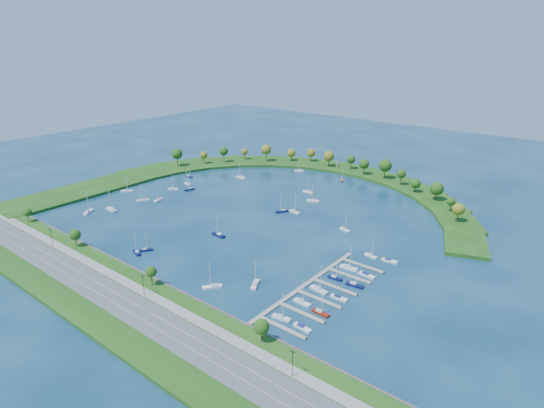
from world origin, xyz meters
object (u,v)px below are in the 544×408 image
Objects in this scene: moored_boat_2 at (146,249)px; moored_boat_16 at (189,176)px; moored_boat_15 at (137,252)px; docked_boat_7 at (355,284)px; dock_system at (319,290)px; docked_boat_4 at (319,289)px; moored_boat_9 at (212,286)px; moored_boat_12 at (88,211)px; moored_boat_18 at (219,235)px; moored_boat_0 at (112,209)px; docked_boat_1 at (302,327)px; docked_boat_10 at (371,255)px; docked_boat_8 at (348,267)px; docked_boat_5 at (339,298)px; docked_boat_6 at (335,277)px; moored_boat_5 at (241,177)px; moored_boat_10 at (342,180)px; moored_boat_14 at (173,188)px; moored_boat_20 at (143,200)px; moored_boat_8 at (282,211)px; docked_boat_0 at (281,317)px; moored_boat_4 at (345,229)px; moored_boat_13 at (127,191)px; docked_boat_11 at (389,261)px; moored_boat_7 at (159,199)px; moored_boat_1 at (190,189)px; docked_boat_9 at (367,275)px; docked_boat_3 at (320,312)px; harbor_tower at (337,164)px; moored_boat_3 at (299,170)px; docked_boat_2 at (302,302)px; moored_boat_17 at (313,200)px; moored_boat_21 at (188,183)px; moored_boat_11 at (255,284)px.

moored_boat_2 is 134.92m from moored_boat_16.
docked_boat_7 is (106.34, 42.40, 0.02)m from moored_boat_15.
dock_system is 0.85m from docked_boat_4.
moored_boat_9 is 1.00× the size of moored_boat_12.
moored_boat_0 is at bearing 13.98° from moored_boat_18.
docked_boat_1 is 73.82m from docked_boat_10.
moored_boat_9 reaches higher than docked_boat_8.
docked_boat_1 is at bearing 125.19° from moored_boat_9.
docked_boat_6 is (-10.45, 14.02, 0.29)m from docked_boat_5.
moored_boat_10 is (67.19, 45.19, -0.08)m from moored_boat_5.
moored_boat_2 reaches higher than moored_boat_10.
moored_boat_20 is (3.32, -29.12, 0.04)m from moored_boat_14.
moored_boat_20 is at bearing -32.41° from moored_boat_8.
docked_boat_0 is (144.65, -134.08, -0.04)m from moored_boat_5.
moored_boat_8 reaches higher than docked_boat_10.
moored_boat_4 is 166.10m from moored_boat_13.
docked_boat_11 is (1.86, 32.59, -0.30)m from docked_boat_7.
docked_boat_11 is at bearing -156.67° from moored_boat_18.
docked_boat_6 reaches higher than moored_boat_16.
moored_boat_7 is 1.37× the size of docked_boat_11.
moored_boat_9 is at bearing -36.39° from moored_boat_16.
docked_boat_8 is at bearing 93.35° from moored_boat_1.
moored_boat_7 is 0.90× the size of moored_boat_13.
moored_boat_8 is 92.96m from docked_boat_9.
docked_boat_9 is (-0.01, 53.61, 0.04)m from docked_boat_1.
moored_boat_14 is 172.64m from docked_boat_4.
docked_boat_6 is 0.87× the size of docked_boat_7.
moored_boat_4 is at bearing 118.03° from docked_boat_7.
docked_boat_4 reaches higher than docked_boat_3.
moored_boat_13 is (-92.38, 51.82, 0.06)m from moored_boat_2.
harbor_tower is 0.31× the size of docked_boat_4.
moored_boat_13 is 1.52× the size of docked_boat_11.
moored_boat_3 is at bearing 114.03° from docked_boat_0.
moored_boat_15 is 123.03m from docked_boat_10.
harbor_tower is at bearing -152.64° from moored_boat_3.
dock_system is at bearing 93.52° from docked_boat_2.
moored_boat_3 is 1.13× the size of moored_boat_10.
moored_boat_3 is 1.06× the size of moored_boat_4.
docked_boat_10 is (28.00, -21.43, -0.01)m from moored_boat_4.
docked_boat_3 reaches higher than docked_boat_11.
moored_boat_15 is (57.95, -88.43, -0.00)m from moored_boat_1.
harbor_tower is 197.56m from docked_boat_7.
moored_boat_0 reaches higher than docked_boat_6.
moored_boat_15 is at bearing 53.35° from moored_boat_17.
moored_boat_4 is 140.00m from moored_boat_21.
moored_boat_8 is 98.51m from moored_boat_20.
docked_boat_4 is 45.65m from docked_boat_10.
moored_boat_0 is 135.19m from moored_boat_17.
moored_boat_10 is 0.79× the size of moored_boat_11.
moored_boat_10 is at bearing -10.60° from moored_boat_11.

